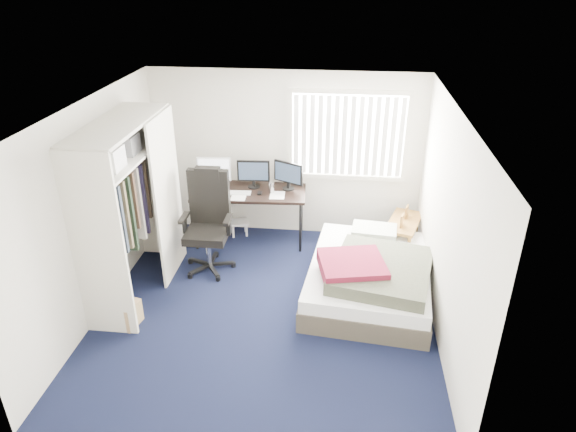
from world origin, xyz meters
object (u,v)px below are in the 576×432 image
(office_chair, at_px, (209,231))
(desk, at_px, (250,189))
(bed, at_px, (370,275))
(nightstand, at_px, (404,225))

(office_chair, bearing_deg, desk, 62.99)
(bed, bearing_deg, office_chair, 168.36)
(desk, height_order, office_chair, office_chair)
(desk, xyz_separation_m, office_chair, (-0.42, -0.83, -0.29))
(desk, bearing_deg, bed, -36.11)
(office_chair, relative_size, nightstand, 1.61)
(nightstand, height_order, bed, nightstand)
(office_chair, distance_m, bed, 2.24)
(office_chair, height_order, nightstand, office_chair)
(nightstand, xyz_separation_m, bed, (-0.49, -1.05, -0.20))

